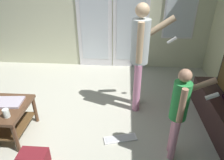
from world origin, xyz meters
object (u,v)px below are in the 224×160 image
Objects in this scene: laptop_closed at (8,102)px; backpack at (34,160)px; cup_near_edge at (6,113)px; person_adult at (141,51)px; person_child at (180,108)px; loose_keyboard at (120,139)px.

backpack is at bearing -53.21° from laptop_closed.
cup_near_edge is (-0.39, 0.31, 0.40)m from backpack.
person_adult is 1.95m from backpack.
loose_keyboard is at bearing 162.44° from person_child.
loose_keyboard is 1.55m from laptop_closed.
cup_near_edge reaches higher than backpack.
loose_keyboard is at bearing 7.76° from cup_near_edge.
backpack is 1.09m from loose_keyboard.
person_adult reaches higher than cup_near_edge.
cup_near_edge is (-1.60, -0.94, -0.47)m from person_adult.
backpack is 0.86m from laptop_closed.
person_child reaches higher than loose_keyboard.
backpack is (-1.21, -1.25, -0.88)m from person_adult.
person_child is at bearing -67.98° from person_adult.
person_adult is 1.07m from person_child.
cup_near_edge is (0.13, -0.27, 0.04)m from laptop_closed.
person_child reaches higher than laptop_closed.
person_child is 2.51× the size of loose_keyboard.
person_child reaches higher than cup_near_edge.
backpack is at bearing -134.08° from person_adult.
backpack is 2.91× the size of cup_near_edge.
person_child is at bearing -12.45° from laptop_closed.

